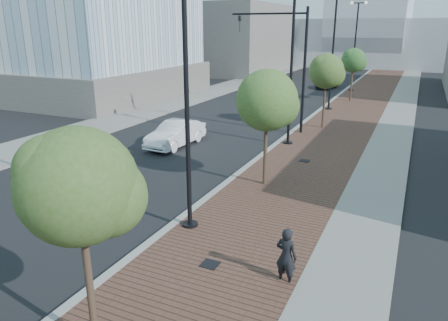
% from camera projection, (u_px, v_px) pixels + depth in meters
% --- Properties ---
extents(sidewalk, '(7.00, 140.00, 0.12)m').
position_uv_depth(sidewalk, '(372.00, 101.00, 39.57)').
color(sidewalk, '#4C2D23').
rests_on(sidewalk, ground).
extents(concrete_strip, '(2.40, 140.00, 0.13)m').
position_uv_depth(concrete_strip, '(403.00, 103.00, 38.49)').
color(concrete_strip, slate).
rests_on(concrete_strip, ground).
extents(curb, '(0.30, 140.00, 0.14)m').
position_uv_depth(curb, '(335.00, 98.00, 40.97)').
color(curb, gray).
rests_on(curb, ground).
extents(west_sidewalk, '(4.00, 140.00, 0.12)m').
position_uv_depth(west_sidewalk, '(216.00, 90.00, 46.18)').
color(west_sidewalk, slate).
rests_on(west_sidewalk, ground).
extents(white_sedan, '(1.79, 4.59, 1.49)m').
position_uv_depth(white_sedan, '(176.00, 134.00, 24.84)').
color(white_sedan, white).
rests_on(white_sedan, ground).
extents(dark_car_mid, '(2.68, 4.40, 1.14)m').
position_uv_depth(dark_car_mid, '(263.00, 89.00, 43.96)').
color(dark_car_mid, black).
rests_on(dark_car_mid, ground).
extents(dark_car_far, '(2.18, 4.34, 1.21)m').
position_uv_depth(dark_car_far, '(327.00, 83.00, 48.03)').
color(dark_car_far, black).
rests_on(dark_car_far, ground).
extents(pedestrian, '(0.67, 0.50, 1.69)m').
position_uv_depth(pedestrian, '(286.00, 256.00, 11.42)').
color(pedestrian, black).
rests_on(pedestrian, ground).
extents(streetlight_1, '(1.44, 0.56, 9.21)m').
position_uv_depth(streetlight_1, '(184.00, 107.00, 13.56)').
color(streetlight_1, black).
rests_on(streetlight_1, ground).
extents(streetlight_2, '(1.72, 0.56, 9.28)m').
position_uv_depth(streetlight_2, '(292.00, 63.00, 23.73)').
color(streetlight_2, black).
rests_on(streetlight_2, ground).
extents(streetlight_3, '(1.44, 0.56, 9.21)m').
position_uv_depth(streetlight_3, '(331.00, 58.00, 34.28)').
color(streetlight_3, black).
rests_on(streetlight_3, ground).
extents(streetlight_4, '(1.72, 0.56, 9.28)m').
position_uv_depth(streetlight_4, '(355.00, 46.00, 44.45)').
color(streetlight_4, black).
rests_on(streetlight_4, ground).
extents(traffic_mast, '(5.09, 0.20, 8.00)m').
position_uv_depth(traffic_mast, '(291.00, 57.00, 26.63)').
color(traffic_mast, black).
rests_on(traffic_mast, ground).
extents(tree_0, '(2.40, 2.36, 5.08)m').
position_uv_depth(tree_0, '(81.00, 187.00, 8.08)').
color(tree_0, '#382619').
rests_on(tree_0, ground).
extents(tree_1, '(2.63, 2.63, 5.18)m').
position_uv_depth(tree_1, '(268.00, 101.00, 17.58)').
color(tree_1, '#382619').
rests_on(tree_1, ground).
extents(tree_2, '(2.38, 2.33, 5.14)m').
position_uv_depth(tree_2, '(327.00, 71.00, 27.91)').
color(tree_2, '#382619').
rests_on(tree_2, ground).
extents(tree_3, '(2.29, 2.22, 4.96)m').
position_uv_depth(tree_3, '(354.00, 60.00, 38.31)').
color(tree_3, '#382619').
rests_on(tree_3, ground).
extents(tower_podium, '(19.00, 19.00, 3.00)m').
position_uv_depth(tower_podium, '(86.00, 80.00, 43.23)').
color(tower_podium, '#5E5955').
rests_on(tower_podium, ground).
extents(convention_center, '(50.00, 30.00, 50.00)m').
position_uv_depth(convention_center, '(372.00, 31.00, 78.79)').
color(convention_center, '#B3B9BE').
rests_on(convention_center, ground).
extents(commercial_block_nw, '(14.00, 20.00, 10.00)m').
position_uv_depth(commercial_block_nw, '(231.00, 38.00, 64.73)').
color(commercial_block_nw, slate).
rests_on(commercial_block_nw, ground).
extents(utility_cover_1, '(0.50, 0.50, 0.02)m').
position_uv_depth(utility_cover_1, '(210.00, 264.00, 12.36)').
color(utility_cover_1, black).
rests_on(utility_cover_1, sidewalk).
extents(utility_cover_2, '(0.50, 0.50, 0.02)m').
position_uv_depth(utility_cover_2, '(304.00, 161.00, 21.86)').
color(utility_cover_2, black).
rests_on(utility_cover_2, sidewalk).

